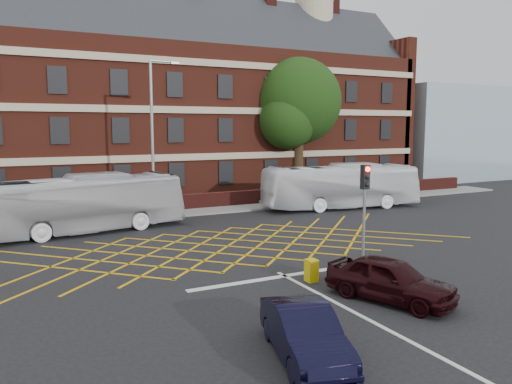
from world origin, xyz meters
name	(u,v)px	position (x,y,z in m)	size (l,w,h in m)	color
ground	(246,256)	(0.00, 0.00, 0.00)	(120.00, 120.00, 0.00)	black
victorian_building	(132,101)	(0.25, 22.00, 7.84)	(51.00, 12.17, 20.40)	#5B2217
boundary_wall	(162,204)	(0.00, 13.00, 0.55)	(56.00, 0.50, 1.10)	#491713
far_pavement	(167,213)	(0.00, 12.00, 0.06)	(60.00, 3.00, 0.12)	slate
glass_block	(438,134)	(34.00, 21.00, 5.00)	(14.00, 10.00, 10.00)	#99B2BF
box_junction_hatching	(228,246)	(0.00, 2.00, 0.01)	(11.50, 0.12, 0.02)	#CC990C
stop_line	(285,276)	(0.00, -3.50, 0.01)	(8.00, 0.30, 0.02)	silver
centre_line	(405,339)	(0.00, -10.00, 0.01)	(0.15, 14.00, 0.02)	silver
bus_left	(79,204)	(-5.97, 8.46, 1.59)	(2.68, 11.45, 3.19)	silver
bus_right	(341,186)	(11.77, 8.79, 1.58)	(2.66, 11.38, 3.17)	silver
car_navy	(305,333)	(-3.06, -9.71, 0.67)	(1.41, 4.05, 1.33)	black
car_maroon	(390,279)	(1.72, -7.46, 0.74)	(1.74, 4.32, 1.47)	black
deciduous_tree	(298,107)	(12.54, 15.92, 7.36)	(7.44, 7.11, 11.43)	black
traffic_light_near	(364,228)	(3.12, -4.34, 1.76)	(0.70, 0.70, 4.27)	slate
street_lamp	(154,166)	(-1.32, 10.00, 3.40)	(2.25, 1.00, 9.68)	slate
utility_cabinet	(311,270)	(0.56, -4.52, 0.42)	(0.40, 0.42, 0.84)	gold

